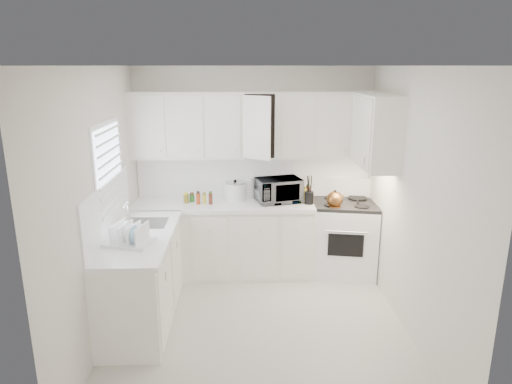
{
  "coord_description": "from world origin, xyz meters",
  "views": [
    {
      "loc": [
        -0.15,
        -4.22,
        2.6
      ],
      "look_at": [
        0.0,
        0.7,
        1.25
      ],
      "focal_mm": 32.39,
      "sensor_mm": 36.0,
      "label": 1
    }
  ],
  "objects_px": {
    "stove": "(345,228)",
    "dish_rack": "(129,233)",
    "utensil_crock": "(309,189)",
    "microwave": "(279,188)",
    "rice_cooker": "(235,190)",
    "tea_kettle": "(335,198)"
  },
  "relations": [
    {
      "from": "stove",
      "to": "utensil_crock",
      "type": "bearing_deg",
      "value": -164.7
    },
    {
      "from": "tea_kettle",
      "to": "microwave",
      "type": "xyz_separation_m",
      "value": [
        -0.66,
        0.22,
        0.08
      ]
    },
    {
      "from": "rice_cooker",
      "to": "utensil_crock",
      "type": "distance_m",
      "value": 0.93
    },
    {
      "from": "tea_kettle",
      "to": "utensil_crock",
      "type": "xyz_separation_m",
      "value": [
        -0.3,
        0.11,
        0.08
      ]
    },
    {
      "from": "stove",
      "to": "utensil_crock",
      "type": "height_order",
      "value": "utensil_crock"
    },
    {
      "from": "rice_cooker",
      "to": "dish_rack",
      "type": "xyz_separation_m",
      "value": [
        -0.99,
        -1.47,
        -0.02
      ]
    },
    {
      "from": "tea_kettle",
      "to": "rice_cooker",
      "type": "height_order",
      "value": "rice_cooker"
    },
    {
      "from": "microwave",
      "to": "dish_rack",
      "type": "xyz_separation_m",
      "value": [
        -1.54,
        -1.38,
        -0.07
      ]
    },
    {
      "from": "microwave",
      "to": "rice_cooker",
      "type": "distance_m",
      "value": 0.55
    },
    {
      "from": "rice_cooker",
      "to": "dish_rack",
      "type": "bearing_deg",
      "value": -125.25
    },
    {
      "from": "stove",
      "to": "utensil_crock",
      "type": "relative_size",
      "value": 3.29
    },
    {
      "from": "microwave",
      "to": "rice_cooker",
      "type": "relative_size",
      "value": 2.03
    },
    {
      "from": "rice_cooker",
      "to": "dish_rack",
      "type": "relative_size",
      "value": 0.63
    },
    {
      "from": "utensil_crock",
      "to": "dish_rack",
      "type": "distance_m",
      "value": 2.29
    },
    {
      "from": "stove",
      "to": "dish_rack",
      "type": "distance_m",
      "value": 2.76
    },
    {
      "from": "microwave",
      "to": "dish_rack",
      "type": "bearing_deg",
      "value": -153.53
    },
    {
      "from": "rice_cooker",
      "to": "utensil_crock",
      "type": "bearing_deg",
      "value": -13.62
    },
    {
      "from": "tea_kettle",
      "to": "microwave",
      "type": "height_order",
      "value": "microwave"
    },
    {
      "from": "tea_kettle",
      "to": "dish_rack",
      "type": "distance_m",
      "value": 2.49
    },
    {
      "from": "stove",
      "to": "microwave",
      "type": "distance_m",
      "value": 1.0
    },
    {
      "from": "stove",
      "to": "utensil_crock",
      "type": "distance_m",
      "value": 0.71
    },
    {
      "from": "stove",
      "to": "tea_kettle",
      "type": "relative_size",
      "value": 4.97
    }
  ]
}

